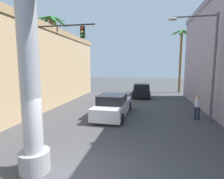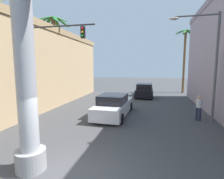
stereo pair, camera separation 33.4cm
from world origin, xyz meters
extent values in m
plane|color=#424244|center=(0.00, 10.00, 0.00)|extent=(87.93, 87.93, 0.00)
cylinder|color=#9E9EA3|center=(-1.50, 0.24, 4.72)|extent=(0.62, 0.62, 9.45)
cylinder|color=gray|center=(-1.50, 0.24, 0.35)|extent=(0.99, 0.99, 0.70)
cylinder|color=#59595E|center=(6.21, 7.26, 3.35)|extent=(0.16, 0.16, 6.70)
cylinder|color=#59595E|center=(4.93, 7.26, 6.55)|extent=(2.56, 0.10, 0.10)
ellipsoid|color=beige|center=(3.65, 7.26, 6.45)|extent=(0.56, 0.28, 0.20)
cylinder|color=#333333|center=(-6.21, 5.86, 3.07)|extent=(0.14, 0.14, 6.13)
cylinder|color=#333333|center=(-3.61, 5.86, 6.03)|extent=(5.20, 0.10, 0.10)
cube|color=black|center=(-1.79, 5.86, 5.58)|extent=(0.24, 0.24, 0.70)
sphere|color=red|center=(-1.79, 5.73, 5.80)|extent=(0.14, 0.14, 0.14)
sphere|color=yellow|center=(-1.79, 5.73, 5.58)|extent=(0.14, 0.14, 0.14)
sphere|color=green|center=(-1.79, 5.73, 5.36)|extent=(0.14, 0.14, 0.14)
cylinder|color=black|center=(-1.02, 9.42, 0.32)|extent=(0.25, 0.65, 0.64)
cylinder|color=black|center=(0.81, 9.35, 0.32)|extent=(0.25, 0.65, 0.64)
cylinder|color=black|center=(-1.17, 5.79, 0.32)|extent=(0.25, 0.65, 0.64)
cylinder|color=black|center=(0.66, 5.71, 0.32)|extent=(0.25, 0.65, 0.64)
cube|color=silver|center=(-0.18, 7.57, 0.56)|extent=(2.14, 5.27, 0.80)
cube|color=black|center=(-0.19, 7.18, 1.26)|extent=(1.86, 2.25, 0.60)
cylinder|color=black|center=(0.77, 17.83, 0.32)|extent=(0.23, 0.64, 0.64)
cylinder|color=black|center=(2.55, 17.81, 0.32)|extent=(0.23, 0.64, 0.64)
cylinder|color=black|center=(0.73, 14.59, 0.32)|extent=(0.23, 0.64, 0.64)
cylinder|color=black|center=(2.51, 14.57, 0.32)|extent=(0.23, 0.64, 0.64)
cube|color=black|center=(1.64, 16.20, 0.56)|extent=(1.93, 4.66, 0.80)
cube|color=black|center=(1.64, 16.20, 1.26)|extent=(1.76, 2.57, 0.60)
cylinder|color=brown|center=(-6.17, 9.88, 3.88)|extent=(0.39, 0.39, 7.76)
ellipsoid|color=#2F6F2D|center=(-5.38, 9.77, 7.56)|extent=(1.54, 0.58, 0.74)
ellipsoid|color=#22732D|center=(-5.64, 10.48, 7.52)|extent=(1.23, 1.32, 0.88)
ellipsoid|color=#30702D|center=(-6.28, 10.67, 7.52)|extent=(0.57, 1.49, 0.88)
ellipsoid|color=#2B6B2D|center=(-6.90, 10.20, 7.52)|extent=(1.48, 0.91, 0.87)
ellipsoid|color=#1F772D|center=(-6.91, 9.59, 7.53)|extent=(1.50, 0.88, 0.84)
ellipsoid|color=#29642D|center=(-6.46, 9.14, 7.58)|extent=(0.89, 1.56, 0.68)
ellipsoid|color=#206C2D|center=(-5.64, 9.29, 7.53)|extent=(1.24, 1.35, 0.83)
cylinder|color=brown|center=(6.62, 20.59, 4.12)|extent=(0.32, 0.33, 8.24)
ellipsoid|color=#2B5D2D|center=(7.32, 20.51, 8.05)|extent=(1.33, 0.51, 0.72)
ellipsoid|color=#23772D|center=(7.11, 21.09, 8.08)|extent=(1.18, 1.22, 0.62)
ellipsoid|color=#2C622D|center=(6.57, 21.28, 8.12)|extent=(0.47, 1.39, 0.50)
ellipsoid|color=#2D5C2D|center=(5.97, 20.78, 8.05)|extent=(1.36, 0.71, 0.70)
ellipsoid|color=#2B782D|center=(5.99, 20.34, 8.11)|extent=(1.40, 0.83, 0.53)
ellipsoid|color=#27722D|center=(6.36, 19.95, 8.01)|extent=(0.82, 1.29, 0.82)
ellipsoid|color=#266C2D|center=(7.16, 20.14, 8.08)|extent=(1.25, 1.14, 0.61)
cylinder|color=#1E233F|center=(5.55, 7.44, 0.43)|extent=(0.14, 0.14, 0.87)
cylinder|color=#1E233F|center=(5.36, 7.51, 0.43)|extent=(0.14, 0.14, 0.87)
cylinder|color=silver|center=(5.46, 7.47, 1.15)|extent=(0.44, 0.44, 0.56)
sphere|color=tan|center=(5.46, 7.47, 1.54)|extent=(0.22, 0.22, 0.22)
camera|label=1|loc=(2.07, -4.63, 3.46)|focal=28.00mm
camera|label=2|loc=(2.40, -4.56, 3.46)|focal=28.00mm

